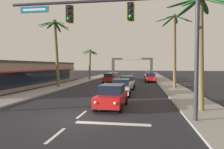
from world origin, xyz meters
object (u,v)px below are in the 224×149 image
sedan_parked_mid_kerb (150,77)px  sedan_oncoming_far (110,78)px  sedan_third_in_queue (121,87)px  palm_right_second (174,39)px  palm_left_third (90,58)px  palm_right_nearest (200,27)px  sedan_lead_at_stop_bar (112,96)px  palm_left_second (56,41)px  sedan_parked_far_kerb (149,75)px  town_gateway_arch (132,63)px  traffic_signal_mast (135,25)px  sedan_fifth_in_queue (127,82)px  sedan_parked_nearest_kerb (150,76)px  storefront_strip_left (24,74)px

sedan_parked_mid_kerb → sedan_oncoming_far: bearing=-161.1°
sedan_third_in_queue → palm_right_second: size_ratio=0.47×
palm_left_third → palm_right_nearest: bearing=-62.2°
palm_right_nearest → sedan_lead_at_stop_bar: bearing=174.6°
palm_left_second → palm_right_nearest: bearing=-39.4°
sedan_parked_far_kerb → sedan_oncoming_far: bearing=-119.1°
sedan_third_in_queue → town_gateway_arch: (-1.61, 52.79, 2.99)m
sedan_lead_at_stop_bar → sedan_oncoming_far: size_ratio=1.00×
sedan_lead_at_stop_bar → palm_right_nearest: bearing=-5.4°
traffic_signal_mast → sedan_fifth_in_queue: 15.83m
traffic_signal_mast → sedan_fifth_in_queue: (-1.54, 15.13, -4.40)m
sedan_parked_nearest_kerb → sedan_parked_far_kerb: size_ratio=1.00×
palm_right_second → storefront_strip_left: palm_right_second is taller
sedan_fifth_in_queue → sedan_parked_far_kerb: bearing=81.0°
palm_left_third → storefront_strip_left: palm_left_third is taller
palm_right_nearest → palm_left_third: bearing=117.8°
traffic_signal_mast → palm_right_nearest: 4.84m
sedan_third_in_queue → sedan_parked_mid_kerb: size_ratio=1.00×
sedan_lead_at_stop_bar → town_gateway_arch: 58.89m
sedan_oncoming_far → sedan_parked_far_kerb: (7.33, 13.18, 0.00)m
sedan_fifth_in_queue → palm_left_second: palm_left_second is taller
palm_right_nearest → storefront_strip_left: (-21.27, 14.17, -3.67)m
sedan_lead_at_stop_bar → sedan_parked_nearest_kerb: size_ratio=1.00×
sedan_parked_mid_kerb → palm_right_second: size_ratio=0.46×
sedan_parked_nearest_kerb → palm_left_third: 13.27m
sedan_third_in_queue → palm_right_nearest: 9.90m
sedan_parked_far_kerb → palm_right_second: 22.53m
sedan_parked_far_kerb → palm_left_second: size_ratio=0.48×
sedan_parked_nearest_kerb → palm_left_second: bearing=-129.1°
palm_left_third → storefront_strip_left: 15.56m
sedan_fifth_in_queue → palm_left_second: size_ratio=0.48×
sedan_parked_nearest_kerb → sedan_third_in_queue: bearing=-99.3°
sedan_fifth_in_queue → palm_right_second: (5.97, 0.45, 5.55)m
sedan_parked_mid_kerb → palm_left_second: 18.34m
sedan_oncoming_far → sedan_parked_mid_kerb: same height
sedan_lead_at_stop_bar → traffic_signal_mast: bearing=-61.0°
palm_left_third → palm_left_second: bearing=-93.0°
sedan_lead_at_stop_bar → storefront_strip_left: 20.62m
sedan_parked_far_kerb → palm_left_third: palm_left_third is taller
sedan_parked_mid_kerb → palm_left_third: (-12.57, 4.03, 3.70)m
sedan_parked_mid_kerb → palm_left_third: size_ratio=0.68×
sedan_lead_at_stop_bar → palm_right_nearest: (5.82, -0.55, 4.65)m
traffic_signal_mast → sedan_fifth_in_queue: bearing=95.8°
traffic_signal_mast → palm_left_third: traffic_signal_mast is taller
sedan_third_in_queue → sedan_parked_mid_kerb: same height
palm_right_second → sedan_parked_far_kerb: bearing=96.4°
sedan_lead_at_stop_bar → palm_left_second: (-9.71, 12.20, 5.61)m
palm_left_second → palm_right_second: bearing=0.9°
sedan_lead_at_stop_bar → sedan_fifth_in_queue: size_ratio=1.01×
sedan_oncoming_far → palm_right_second: 14.10m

